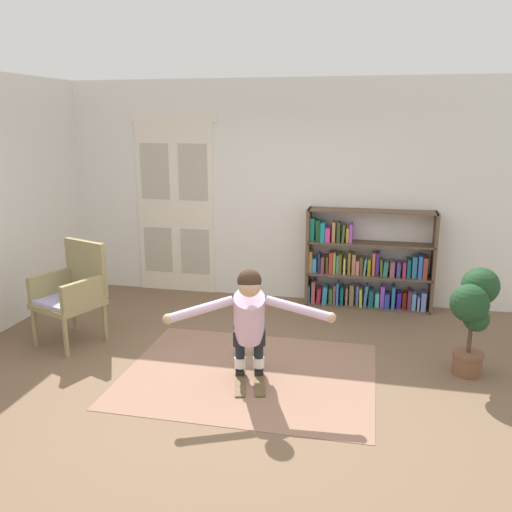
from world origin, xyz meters
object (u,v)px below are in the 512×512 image
object	(u,v)px
skis_pair	(249,370)
person_skier	(249,316)
bookshelf	(365,268)
potted_plant	(475,304)
wicker_chair	(73,290)

from	to	relation	value
skis_pair	person_skier	bearing A→B (deg)	-76.26
bookshelf	person_skier	xyz separation A→B (m)	(-0.98, -2.39, 0.15)
skis_pair	potted_plant	bearing A→B (deg)	11.97
bookshelf	wicker_chair	bearing A→B (deg)	-149.32
potted_plant	skis_pair	world-z (taller)	potted_plant
wicker_chair	skis_pair	world-z (taller)	wicker_chair
bookshelf	wicker_chair	size ratio (longest dim) A/B	1.47
wicker_chair	skis_pair	distance (m)	2.15
wicker_chair	person_skier	distance (m)	2.17
potted_plant	bookshelf	bearing A→B (deg)	120.84
bookshelf	skis_pair	world-z (taller)	bookshelf
wicker_chair	potted_plant	bearing A→B (deg)	1.15
potted_plant	skis_pair	distance (m)	2.23
person_skier	wicker_chair	bearing A→B (deg)	164.84
bookshelf	skis_pair	bearing A→B (deg)	-115.31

